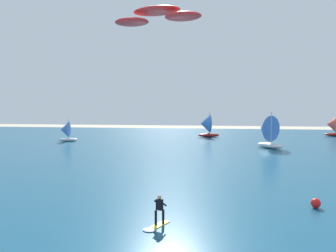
{
  "coord_description": "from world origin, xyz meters",
  "views": [
    {
      "loc": [
        2.55,
        -0.96,
        6.6
      ],
      "look_at": [
        -0.08,
        18.21,
        5.43
      ],
      "focal_mm": 34.69,
      "sensor_mm": 36.0,
      "label": 1
    }
  ],
  "objects_px": {
    "kite": "(157,16)",
    "sailboat_mid_left": "(65,131)",
    "kitesurfer": "(157,215)",
    "sailboat_trailing": "(332,126)",
    "sailboat_far_left": "(266,131)",
    "sailboat_outermost": "(206,126)",
    "marker_buoy": "(316,203)"
  },
  "relations": [
    {
      "from": "kite",
      "to": "sailboat_far_left",
      "type": "xyz_separation_m",
      "value": [
        11.79,
        32.45,
        -9.37
      ]
    },
    {
      "from": "sailboat_far_left",
      "to": "sailboat_trailing",
      "type": "bearing_deg",
      "value": 52.08
    },
    {
      "from": "kite",
      "to": "sailboat_trailing",
      "type": "xyz_separation_m",
      "value": [
        29.17,
        54.76,
        -9.75
      ]
    },
    {
      "from": "kite",
      "to": "sailboat_mid_left",
      "type": "distance_m",
      "value": 45.02
    },
    {
      "from": "sailboat_outermost",
      "to": "sailboat_mid_left",
      "type": "bearing_deg",
      "value": -155.23
    },
    {
      "from": "sailboat_far_left",
      "to": "sailboat_outermost",
      "type": "bearing_deg",
      "value": 120.82
    },
    {
      "from": "kite",
      "to": "sailboat_outermost",
      "type": "height_order",
      "value": "kite"
    },
    {
      "from": "sailboat_far_left",
      "to": "sailboat_trailing",
      "type": "xyz_separation_m",
      "value": [
        17.38,
        22.31,
        -0.38
      ]
    },
    {
      "from": "sailboat_outermost",
      "to": "sailboat_trailing",
      "type": "height_order",
      "value": "sailboat_outermost"
    },
    {
      "from": "kitesurfer",
      "to": "kite",
      "type": "relative_size",
      "value": 0.34
    },
    {
      "from": "kite",
      "to": "sailboat_mid_left",
      "type": "relative_size",
      "value": 1.44
    },
    {
      "from": "kite",
      "to": "sailboat_mid_left",
      "type": "height_order",
      "value": "kite"
    },
    {
      "from": "sailboat_trailing",
      "to": "marker_buoy",
      "type": "relative_size",
      "value": 7.83
    },
    {
      "from": "sailboat_far_left",
      "to": "marker_buoy",
      "type": "distance_m",
      "value": 30.8
    },
    {
      "from": "sailboat_outermost",
      "to": "marker_buoy",
      "type": "relative_size",
      "value": 8.65
    },
    {
      "from": "marker_buoy",
      "to": "sailboat_trailing",
      "type": "bearing_deg",
      "value": 70.11
    },
    {
      "from": "sailboat_mid_left",
      "to": "kitesurfer",
      "type": "bearing_deg",
      "value": -58.76
    },
    {
      "from": "marker_buoy",
      "to": "sailboat_mid_left",
      "type": "bearing_deg",
      "value": 133.67
    },
    {
      "from": "kite",
      "to": "marker_buoy",
      "type": "distance_m",
      "value": 15.47
    },
    {
      "from": "sailboat_trailing",
      "to": "marker_buoy",
      "type": "bearing_deg",
      "value": -109.89
    },
    {
      "from": "marker_buoy",
      "to": "kitesurfer",
      "type": "bearing_deg",
      "value": -154.65
    },
    {
      "from": "kitesurfer",
      "to": "sailboat_trailing",
      "type": "xyz_separation_m",
      "value": [
        28.68,
        57.48,
        1.62
      ]
    },
    {
      "from": "kitesurfer",
      "to": "sailboat_outermost",
      "type": "height_order",
      "value": "sailboat_outermost"
    },
    {
      "from": "kite",
      "to": "sailboat_far_left",
      "type": "distance_m",
      "value": 35.78
    },
    {
      "from": "kite",
      "to": "sailboat_far_left",
      "type": "height_order",
      "value": "kite"
    },
    {
      "from": "kite",
      "to": "sailboat_mid_left",
      "type": "bearing_deg",
      "value": 122.53
    },
    {
      "from": "sailboat_outermost",
      "to": "sailboat_mid_left",
      "type": "distance_m",
      "value": 28.23
    },
    {
      "from": "kitesurfer",
      "to": "sailboat_outermost",
      "type": "relative_size",
      "value": 0.37
    },
    {
      "from": "kitesurfer",
      "to": "kite",
      "type": "height_order",
      "value": "kite"
    },
    {
      "from": "sailboat_outermost",
      "to": "sailboat_mid_left",
      "type": "relative_size",
      "value": 1.31
    },
    {
      "from": "kitesurfer",
      "to": "marker_buoy",
      "type": "distance_m",
      "value": 10.53
    },
    {
      "from": "sailboat_far_left",
      "to": "marker_buoy",
      "type": "bearing_deg",
      "value": -93.33
    }
  ]
}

